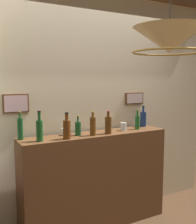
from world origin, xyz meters
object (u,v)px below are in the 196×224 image
Objects in this scene: liquor_bottle_mezcal at (143,119)px; liquor_bottle_amaro at (108,125)px; liquor_bottle_bourbon at (137,122)px; liquor_bottle_vodka at (40,130)px; glass_tumbler_rocks at (65,132)px; glass_tumbler_highball at (123,127)px; liquor_bottle_whiskey at (93,126)px; liquor_bottle_scotch at (67,129)px; liquor_bottle_tequila at (78,128)px; pendant_lamp at (169,41)px; liquor_bottle_brandy at (20,128)px.

liquor_bottle_amaro is at bearing -163.79° from liquor_bottle_mezcal.
liquor_bottle_vodka is at bearing -177.60° from liquor_bottle_bourbon.
glass_tumbler_rocks is 0.71m from glass_tumbler_highball.
glass_tumbler_rocks is (-0.26, 0.16, -0.07)m from liquor_bottle_whiskey.
liquor_bottle_scotch is 1.04× the size of liquor_bottle_whiskey.
liquor_bottle_vodka is 0.45m from liquor_bottle_tequila.
liquor_bottle_mezcal is at bearing 16.55° from glass_tumbler_highball.
glass_tumbler_highball is 1.33m from pendant_lamp.
liquor_bottle_vodka reaches higher than glass_tumbler_highball.
glass_tumbler_rocks is 0.83× the size of glass_tumbler_highball.
liquor_bottle_bourbon is (0.96, 0.09, -0.02)m from liquor_bottle_scotch.
liquor_bottle_tequila is 1.34m from pendant_lamp.
liquor_bottle_whiskey reaches higher than glass_tumbler_highball.
liquor_bottle_mezcal is 2.80× the size of glass_tumbler_highball.
glass_tumbler_highball is (1.04, 0.06, -0.07)m from liquor_bottle_vodka.
liquor_bottle_mezcal is 3.37× the size of glass_tumbler_rocks.
liquor_bottle_whiskey is at bearing -174.40° from liquor_bottle_bourbon.
liquor_bottle_amaro is (0.93, -0.18, -0.01)m from liquor_bottle_brandy.
liquor_bottle_whiskey is at bearing -1.15° from liquor_bottle_vodka.
liquor_bottle_vodka is at bearing 173.04° from liquor_bottle_scotch.
liquor_bottle_scotch reaches higher than glass_tumbler_rocks.
liquor_bottle_mezcal is at bearing 5.93° from liquor_bottle_tequila.
liquor_bottle_tequila is at bearing -34.86° from glass_tumbler_rocks.
liquor_bottle_vodka is at bearing 178.93° from liquor_bottle_amaro.
liquor_bottle_mezcal is at bearing 1.08° from glass_tumbler_rocks.
liquor_bottle_vodka is (-0.59, 0.01, 0.01)m from liquor_bottle_whiskey.
liquor_bottle_mezcal is 1.04× the size of liquor_bottle_amaro.
liquor_bottle_brandy is 0.49× the size of pendant_lamp.
liquor_bottle_brandy is 3.02× the size of glass_tumbler_highball.
liquor_bottle_bourbon reaches higher than liquor_bottle_tequila.
liquor_bottle_tequila is at bearing 8.94° from liquor_bottle_vodka.
liquor_bottle_brandy is at bearing -179.87° from liquor_bottle_mezcal.
liquor_bottle_brandy is (-0.74, 0.18, 0.01)m from liquor_bottle_whiskey.
liquor_bottle_whiskey is at bearing -13.72° from liquor_bottle_brandy.
pendant_lamp is at bearing -76.77° from liquor_bottle_whiskey.
liquor_bottle_vodka is 1.04m from glass_tumbler_highball.
liquor_bottle_mezcal is (0.97, 0.10, 0.02)m from liquor_bottle_tequila.
liquor_bottle_mezcal is (1.15, 0.21, -0.01)m from liquor_bottle_scotch.
liquor_bottle_bourbon is 0.92× the size of liquor_bottle_mezcal.
glass_tumbler_highball is (0.76, 0.09, -0.06)m from liquor_bottle_scotch.
liquor_bottle_scotch is 1.03× the size of liquor_bottle_mezcal.
glass_tumbler_rocks is 1.46m from pendant_lamp.
glass_tumbler_rocks is (-0.91, 0.10, -0.05)m from liquor_bottle_bourbon.
liquor_bottle_brandy is 0.95m from liquor_bottle_amaro.
liquor_bottle_amaro is 3.23× the size of glass_tumbler_rocks.
liquor_bottle_vodka reaches higher than liquor_bottle_whiskey.
pendant_lamp reaches higher than liquor_bottle_mezcal.
liquor_bottle_scotch is at bearing -107.17° from glass_tumbler_rocks.
liquor_bottle_whiskey reaches higher than liquor_bottle_bourbon.
glass_tumbler_highball is (0.45, 0.07, -0.06)m from liquor_bottle_whiskey.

